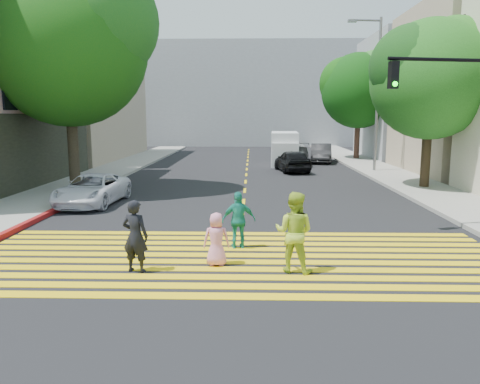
{
  "coord_description": "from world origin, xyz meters",
  "views": [
    {
      "loc": [
        0.32,
        -9.93,
        3.51
      ],
      "look_at": [
        0.0,
        3.0,
        1.4
      ],
      "focal_mm": 35.0,
      "sensor_mm": 36.0,
      "label": 1
    }
  ],
  "objects_px": {
    "pedestrian_man": "(135,236)",
    "white_van": "(285,149)",
    "white_sedan": "(92,189)",
    "dark_car_near": "(292,161)",
    "dark_car_parked": "(321,153)",
    "tree_left": "(69,38)",
    "silver_car": "(292,149)",
    "pedestrian_extra": "(239,220)",
    "traffic_signal": "(468,114)",
    "tree_right_far": "(360,87)",
    "pedestrian_woman": "(294,232)",
    "tree_right_near": "(433,73)",
    "pedestrian_child": "(216,239)"
  },
  "relations": [
    {
      "from": "tree_right_near",
      "to": "white_van",
      "type": "xyz_separation_m",
      "value": [
        -6.02,
        11.29,
        -4.36
      ]
    },
    {
      "from": "pedestrian_child",
      "to": "pedestrian_man",
      "type": "bearing_deg",
      "value": 11.64
    },
    {
      "from": "silver_car",
      "to": "dark_car_near",
      "type": "bearing_deg",
      "value": 77.16
    },
    {
      "from": "pedestrian_man",
      "to": "silver_car",
      "type": "height_order",
      "value": "pedestrian_man"
    },
    {
      "from": "tree_left",
      "to": "pedestrian_man",
      "type": "distance_m",
      "value": 14.05
    },
    {
      "from": "pedestrian_man",
      "to": "white_van",
      "type": "relative_size",
      "value": 0.33
    },
    {
      "from": "tree_right_far",
      "to": "dark_car_near",
      "type": "bearing_deg",
      "value": -125.64
    },
    {
      "from": "tree_right_far",
      "to": "pedestrian_man",
      "type": "distance_m",
      "value": 30.25
    },
    {
      "from": "tree_left",
      "to": "dark_car_parked",
      "type": "xyz_separation_m",
      "value": [
        13.43,
        14.08,
        -6.26
      ]
    },
    {
      "from": "pedestrian_man",
      "to": "white_van",
      "type": "height_order",
      "value": "white_van"
    },
    {
      "from": "white_van",
      "to": "white_sedan",
      "type": "bearing_deg",
      "value": -116.3
    },
    {
      "from": "pedestrian_child",
      "to": "dark_car_near",
      "type": "distance_m",
      "value": 19.19
    },
    {
      "from": "silver_car",
      "to": "white_van",
      "type": "distance_m",
      "value": 6.05
    },
    {
      "from": "tree_right_near",
      "to": "pedestrian_woman",
      "type": "distance_m",
      "value": 15.02
    },
    {
      "from": "tree_left",
      "to": "tree_right_near",
      "type": "xyz_separation_m",
      "value": [
        16.56,
        0.99,
        -1.5
      ]
    },
    {
      "from": "white_van",
      "to": "pedestrian_child",
      "type": "bearing_deg",
      "value": -94.77
    },
    {
      "from": "tree_left",
      "to": "silver_car",
      "type": "bearing_deg",
      "value": 57.6
    },
    {
      "from": "tree_left",
      "to": "traffic_signal",
      "type": "xyz_separation_m",
      "value": [
        14.63,
        -7.22,
        -3.42
      ]
    },
    {
      "from": "pedestrian_extra",
      "to": "dark_car_near",
      "type": "xyz_separation_m",
      "value": [
        2.9,
        17.41,
        -0.06
      ]
    },
    {
      "from": "pedestrian_woman",
      "to": "traffic_signal",
      "type": "height_order",
      "value": "traffic_signal"
    },
    {
      "from": "white_van",
      "to": "pedestrian_extra",
      "type": "bearing_deg",
      "value": -94.03
    },
    {
      "from": "dark_car_parked",
      "to": "white_van",
      "type": "xyz_separation_m",
      "value": [
        -2.89,
        -1.79,
        0.4
      ]
    },
    {
      "from": "pedestrian_man",
      "to": "white_sedan",
      "type": "bearing_deg",
      "value": -51.75
    },
    {
      "from": "traffic_signal",
      "to": "dark_car_near",
      "type": "bearing_deg",
      "value": 93.13
    },
    {
      "from": "pedestrian_man",
      "to": "pedestrian_woman",
      "type": "bearing_deg",
      "value": -164.73
    },
    {
      "from": "pedestrian_woman",
      "to": "tree_right_far",
      "type": "bearing_deg",
      "value": -85.77
    },
    {
      "from": "tree_left",
      "to": "pedestrian_man",
      "type": "bearing_deg",
      "value": -63.92
    },
    {
      "from": "tree_left",
      "to": "pedestrian_woman",
      "type": "distance_m",
      "value": 15.7
    },
    {
      "from": "white_van",
      "to": "dark_car_near",
      "type": "bearing_deg",
      "value": -84.2
    },
    {
      "from": "white_sedan",
      "to": "dark_car_near",
      "type": "distance_m",
      "value": 14.38
    },
    {
      "from": "tree_left",
      "to": "pedestrian_child",
      "type": "xyz_separation_m",
      "value": [
        7.35,
        -10.85,
        -6.33
      ]
    },
    {
      "from": "pedestrian_woman",
      "to": "traffic_signal",
      "type": "relative_size",
      "value": 0.34
    },
    {
      "from": "tree_right_far",
      "to": "silver_car",
      "type": "xyz_separation_m",
      "value": [
        -5.12,
        1.9,
        -5.07
      ]
    },
    {
      "from": "tree_right_far",
      "to": "pedestrian_extra",
      "type": "height_order",
      "value": "tree_right_far"
    },
    {
      "from": "tree_right_far",
      "to": "white_sedan",
      "type": "distance_m",
      "value": 25.12
    },
    {
      "from": "pedestrian_woman",
      "to": "pedestrian_extra",
      "type": "bearing_deg",
      "value": -35.58
    },
    {
      "from": "pedestrian_extra",
      "to": "silver_car",
      "type": "bearing_deg",
      "value": -105.63
    },
    {
      "from": "white_sedan",
      "to": "traffic_signal",
      "type": "bearing_deg",
      "value": -13.97
    },
    {
      "from": "pedestrian_woman",
      "to": "silver_car",
      "type": "height_order",
      "value": "pedestrian_woman"
    },
    {
      "from": "tree_right_far",
      "to": "dark_car_near",
      "type": "distance_m",
      "value": 11.41
    },
    {
      "from": "pedestrian_man",
      "to": "traffic_signal",
      "type": "distance_m",
      "value": 10.34
    },
    {
      "from": "pedestrian_man",
      "to": "pedestrian_extra",
      "type": "height_order",
      "value": "pedestrian_man"
    },
    {
      "from": "pedestrian_man",
      "to": "white_van",
      "type": "bearing_deg",
      "value": -88.43
    },
    {
      "from": "tree_left",
      "to": "dark_car_parked",
      "type": "distance_m",
      "value": 20.44
    },
    {
      "from": "pedestrian_woman",
      "to": "traffic_signal",
      "type": "distance_m",
      "value": 7.3
    },
    {
      "from": "tree_right_far",
      "to": "dark_car_parked",
      "type": "xyz_separation_m",
      "value": [
        -3.26,
        -2.26,
        -5.08
      ]
    },
    {
      "from": "tree_left",
      "to": "dark_car_near",
      "type": "xyz_separation_m",
      "value": [
        10.74,
        8.03,
        -6.26
      ]
    },
    {
      "from": "tree_right_far",
      "to": "silver_car",
      "type": "bearing_deg",
      "value": 159.65
    },
    {
      "from": "tree_right_near",
      "to": "pedestrian_man",
      "type": "distance_m",
      "value": 17.18
    },
    {
      "from": "pedestrian_woman",
      "to": "dark_car_near",
      "type": "distance_m",
      "value": 19.35
    }
  ]
}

